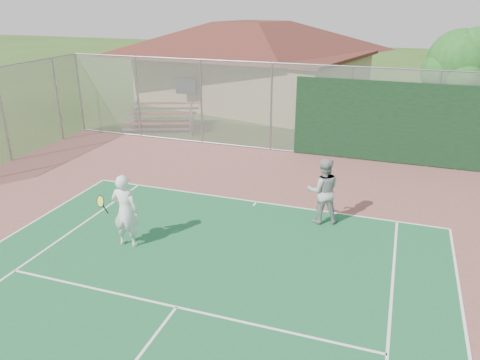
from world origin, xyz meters
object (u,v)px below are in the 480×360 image
clubhouse (252,55)px  tree (461,64)px  bleachers (163,116)px  player_grey_back (323,191)px  player_white_front (125,211)px

clubhouse → tree: clubhouse is taller
bleachers → player_grey_back: (8.78, -7.37, 0.33)m
clubhouse → bleachers: (-2.22, -6.67, -2.15)m
clubhouse → player_grey_back: bearing=-50.6°
tree → player_grey_back: 12.07m
player_white_front → player_grey_back: (4.40, 2.90, -0.02)m
clubhouse → player_white_front: 17.17m
tree → clubhouse: bearing=164.8°
clubhouse → player_grey_back: size_ratio=7.63×
clubhouse → tree: (10.60, -2.87, 0.33)m
bleachers → player_grey_back: player_grey_back is taller
clubhouse → player_white_front: clubhouse is taller
bleachers → tree: (12.82, 3.80, 2.47)m
clubhouse → tree: size_ratio=3.04×
player_white_front → bleachers: bearing=-70.4°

